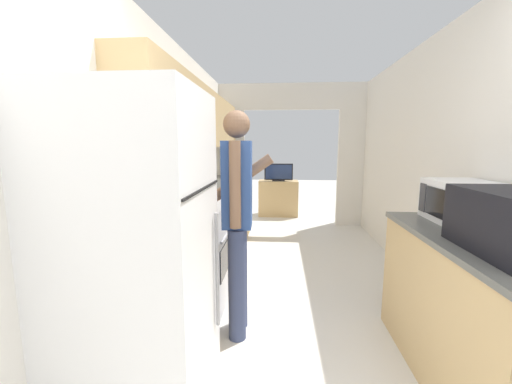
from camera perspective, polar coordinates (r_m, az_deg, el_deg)
The scene contains 12 objects.
wall_left at distance 3.23m, azimuth -14.67°, elevation 8.35°, with size 0.38×7.13×2.50m.
wall_right at distance 3.06m, azimuth 33.70°, elevation 3.40°, with size 0.06×7.13×2.50m.
wall_far_with_doorway at distance 5.66m, azimuth 6.34°, elevation 8.50°, with size 2.96×0.06×2.50m.
counter_left at distance 4.12m, azimuth -6.89°, elevation -5.35°, with size 0.62×3.56×0.92m.
counter_right at distance 2.38m, azimuth 35.00°, elevation -17.68°, with size 0.62×1.43×0.92m.
refrigerator at distance 1.77m, azimuth -20.90°, elevation -11.48°, with size 0.74×0.70×1.72m.
range_oven at distance 2.92m, azimuth -11.72°, elevation -11.27°, with size 0.66×0.77×1.06m.
person at distance 2.34m, azimuth -3.39°, elevation -4.74°, with size 0.54×0.38×1.69m.
microwave at distance 2.59m, azimuth 33.19°, elevation -1.43°, with size 0.39×0.44×0.29m.
tv_cabinet at distance 6.46m, azimuth 4.08°, elevation -1.10°, with size 0.80×0.42×0.72m.
television at distance 6.35m, azimuth 4.13°, elevation 3.56°, with size 0.57×0.16×0.35m.
knife at distance 3.44m, azimuth -9.74°, elevation -0.28°, with size 0.09×0.31×0.02m.
Camera 1 is at (-0.18, -0.89, 1.45)m, focal length 22.00 mm.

